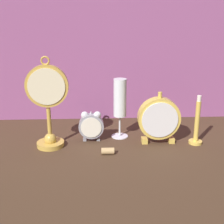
% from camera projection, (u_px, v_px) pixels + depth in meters
% --- Properties ---
extents(ground_plane, '(4.00, 4.00, 0.00)m').
position_uv_depth(ground_plane, '(113.00, 149.00, 1.06)').
color(ground_plane, '#422D1E').
extents(fabric_backdrop_drape, '(1.41, 0.01, 0.59)m').
position_uv_depth(fabric_backdrop_drape, '(109.00, 49.00, 1.28)').
color(fabric_backdrop_drape, '#8E4C7F').
rests_on(fabric_backdrop_drape, ground_plane).
extents(pocket_watch_on_stand, '(0.14, 0.09, 0.31)m').
position_uv_depth(pocket_watch_on_stand, '(48.00, 106.00, 1.04)').
color(pocket_watch_on_stand, gold).
rests_on(pocket_watch_on_stand, ground_plane).
extents(alarm_clock_twin_bell, '(0.09, 0.03, 0.11)m').
position_uv_depth(alarm_clock_twin_bell, '(91.00, 125.00, 1.11)').
color(alarm_clock_twin_bell, gray).
rests_on(alarm_clock_twin_bell, ground_plane).
extents(mantel_clock_silver, '(0.15, 0.04, 0.19)m').
position_uv_depth(mantel_clock_silver, '(159.00, 119.00, 1.08)').
color(mantel_clock_silver, gold).
rests_on(mantel_clock_silver, ground_plane).
extents(champagne_flute, '(0.06, 0.06, 0.22)m').
position_uv_depth(champagne_flute, '(120.00, 102.00, 1.12)').
color(champagne_flute, silver).
rests_on(champagne_flute, ground_plane).
extents(brass_candlestick, '(0.05, 0.05, 0.18)m').
position_uv_depth(brass_candlestick, '(197.00, 127.00, 1.09)').
color(brass_candlestick, gold).
rests_on(brass_candlestick, ground_plane).
extents(wine_cork, '(0.04, 0.02, 0.02)m').
position_uv_depth(wine_cork, '(108.00, 151.00, 1.02)').
color(wine_cork, tan).
rests_on(wine_cork, ground_plane).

